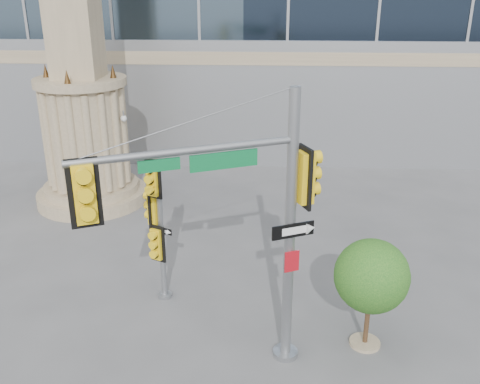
{
  "coord_description": "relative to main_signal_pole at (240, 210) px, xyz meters",
  "views": [
    {
      "loc": [
        1.2,
        -11.15,
        8.53
      ],
      "look_at": [
        0.49,
        2.0,
        3.31
      ],
      "focal_mm": 40.0,
      "sensor_mm": 36.0,
      "label": 1
    }
  ],
  "objects": [
    {
      "name": "monument",
      "position": [
        -6.65,
        9.9,
        1.45
      ],
      "size": [
        4.4,
        4.4,
        16.6
      ],
      "color": "gray",
      "rests_on": "ground"
    },
    {
      "name": "ground",
      "position": [
        -0.65,
        0.9,
        -4.07
      ],
      "size": [
        120.0,
        120.0,
        0.0
      ],
      "primitive_type": "plane",
      "color": "#545456",
      "rests_on": "ground"
    },
    {
      "name": "secondary_signal_pole",
      "position": [
        -2.42,
        2.83,
        -1.54
      ],
      "size": [
        0.73,
        0.73,
        4.31
      ],
      "rotation": [
        0.0,
        0.0,
        -0.43
      ],
      "color": "slate",
      "rests_on": "ground"
    },
    {
      "name": "street_tree",
      "position": [
        3.13,
        1.02,
        -2.18
      ],
      "size": [
        1.85,
        1.8,
        2.88
      ],
      "color": "gray",
      "rests_on": "ground"
    },
    {
      "name": "main_signal_pole",
      "position": [
        0.0,
        0.0,
        0.0
      ],
      "size": [
        4.79,
        2.44,
        6.57
      ],
      "rotation": [
        0.0,
        0.0,
        0.41
      ],
      "color": "slate",
      "rests_on": "ground"
    }
  ]
}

